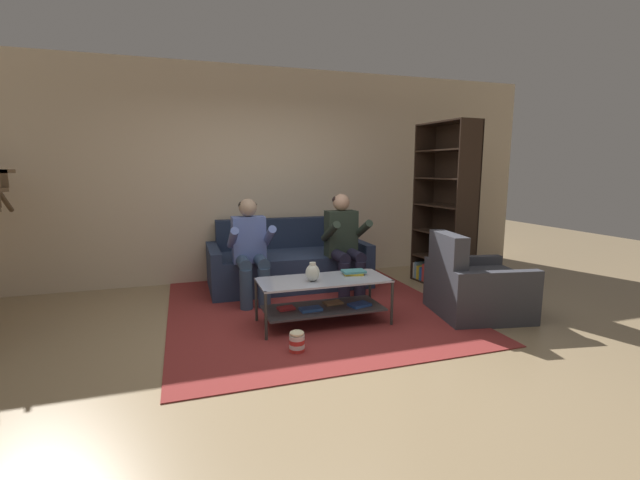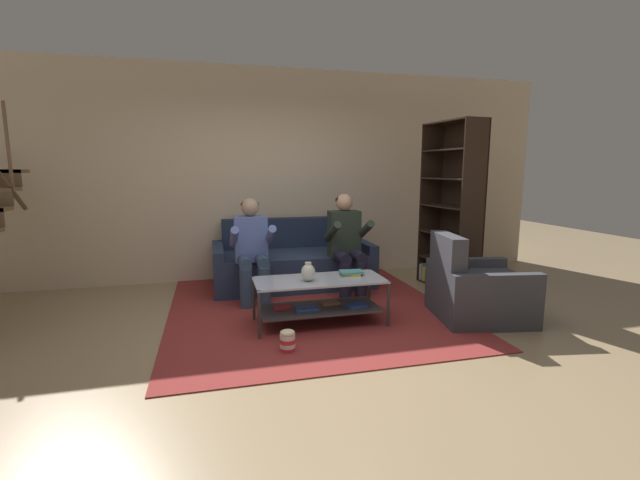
# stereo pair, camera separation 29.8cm
# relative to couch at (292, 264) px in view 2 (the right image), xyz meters

# --- Properties ---
(ground) EXTENTS (16.80, 16.80, 0.00)m
(ground) POSITION_rel_couch_xyz_m (-0.24, -1.88, -0.29)
(ground) COLOR #9A825D
(back_partition) EXTENTS (8.40, 0.12, 2.90)m
(back_partition) POSITION_rel_couch_xyz_m (-0.24, 0.58, 1.16)
(back_partition) COLOR beige
(back_partition) RESTS_ON ground
(couch) EXTENTS (2.05, 0.99, 0.86)m
(couch) POSITION_rel_couch_xyz_m (0.00, 0.00, 0.00)
(couch) COLOR #263350
(couch) RESTS_ON ground
(person_seated_left) EXTENTS (0.50, 0.58, 1.20)m
(person_seated_left) POSITION_rel_couch_xyz_m (-0.58, -0.58, 0.37)
(person_seated_left) COLOR #314561
(person_seated_left) RESTS_ON ground
(person_seated_right) EXTENTS (0.50, 0.58, 1.24)m
(person_seated_right) POSITION_rel_couch_xyz_m (0.58, -0.58, 0.39)
(person_seated_right) COLOR #1D1C2F
(person_seated_right) RESTS_ON ground
(coffee_table) EXTENTS (1.28, 0.55, 0.46)m
(coffee_table) POSITION_rel_couch_xyz_m (-0.00, -1.52, 0.01)
(coffee_table) COLOR #ACB3C6
(coffee_table) RESTS_ON ground
(area_rug) EXTENTS (3.00, 3.47, 0.01)m
(area_rug) POSITION_rel_couch_xyz_m (-0.00, -0.89, -0.28)
(area_rug) COLOR maroon
(area_rug) RESTS_ON ground
(vase) EXTENTS (0.14, 0.14, 0.19)m
(vase) POSITION_rel_couch_xyz_m (-0.13, -1.57, 0.26)
(vase) COLOR silver
(vase) RESTS_ON coffee_table
(book_stack) EXTENTS (0.24, 0.18, 0.04)m
(book_stack) POSITION_rel_couch_xyz_m (0.35, -1.44, 0.20)
(book_stack) COLOR yellow
(book_stack) RESTS_ON coffee_table
(bookshelf) EXTENTS (0.43, 0.92, 2.13)m
(bookshelf) POSITION_rel_couch_xyz_m (1.99, -0.61, 0.53)
(bookshelf) COLOR black
(bookshelf) RESTS_ON ground
(armchair) EXTENTS (1.02, 0.98, 0.88)m
(armchair) POSITION_rel_couch_xyz_m (1.61, -1.77, 0.00)
(armchair) COLOR #393A42
(armchair) RESTS_ON ground
(popcorn_tub) EXTENTS (0.13, 0.13, 0.19)m
(popcorn_tub) POSITION_rel_couch_xyz_m (-0.43, -2.10, -0.19)
(popcorn_tub) COLOR red
(popcorn_tub) RESTS_ON ground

